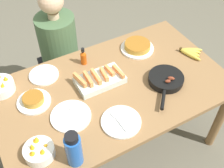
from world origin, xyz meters
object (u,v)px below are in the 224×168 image
(fruit_bowl_mango, at_px, (39,151))
(person_figure, at_px, (61,58))
(water_bottle, at_px, (74,149))
(empty_plate_far_right, at_px, (121,122))
(fruit_bowl_citrus, at_px, (0,86))
(skillet, at_px, (166,80))
(empty_plate_far_left, at_px, (44,75))
(hot_sauce_bottle, at_px, (83,57))
(banana_bunch, at_px, (190,52))
(frittata_plate_side, at_px, (137,47))
(melon_tray, at_px, (100,79))
(empty_plate_near_front, at_px, (71,116))
(frittata_plate_center, at_px, (34,100))

(fruit_bowl_mango, xyz_separation_m, person_figure, (0.49, 0.99, -0.29))
(water_bottle, bearing_deg, empty_plate_far_right, 15.73)
(fruit_bowl_mango, distance_m, fruit_bowl_citrus, 0.61)
(fruit_bowl_citrus, relative_size, water_bottle, 0.78)
(skillet, xyz_separation_m, fruit_bowl_mango, (-0.96, -0.12, 0.01))
(empty_plate_far_left, bearing_deg, hot_sauce_bottle, -3.31)
(banana_bunch, xyz_separation_m, fruit_bowl_mango, (-1.31, -0.27, 0.02))
(skillet, xyz_separation_m, hot_sauce_bottle, (-0.42, 0.46, 0.04))
(frittata_plate_side, xyz_separation_m, water_bottle, (-0.82, -0.65, 0.09))
(skillet, height_order, empty_plate_far_left, skillet)
(empty_plate_far_left, relative_size, fruit_bowl_citrus, 1.10)
(skillet, bearing_deg, person_figure, -109.72)
(person_figure, bearing_deg, hot_sauce_bottle, -82.53)
(melon_tray, xyz_separation_m, empty_plate_far_left, (-0.32, 0.26, -0.02))
(empty_plate_near_front, height_order, empty_plate_far_left, same)
(banana_bunch, bearing_deg, hot_sauce_bottle, 158.64)
(empty_plate_far_right, distance_m, person_figure, 1.06)
(empty_plate_near_front, bearing_deg, melon_tray, 31.08)
(banana_bunch, bearing_deg, empty_plate_far_left, 163.54)
(frittata_plate_center, relative_size, fruit_bowl_mango, 1.28)
(skillet, xyz_separation_m, empty_plate_far_left, (-0.73, 0.48, -0.02))
(frittata_plate_center, xyz_separation_m, fruit_bowl_mango, (-0.09, -0.39, 0.01))
(empty_plate_near_front, xyz_separation_m, empty_plate_far_left, (-0.02, 0.43, 0.00))
(empty_plate_near_front, relative_size, person_figure, 0.22)
(fruit_bowl_citrus, xyz_separation_m, person_figure, (0.56, 0.39, -0.29))
(skillet, height_order, fruit_bowl_mango, fruit_bowl_mango)
(frittata_plate_center, distance_m, fruit_bowl_citrus, 0.27)
(banana_bunch, relative_size, melon_tray, 0.59)
(frittata_plate_center, height_order, frittata_plate_side, same)
(frittata_plate_side, bearing_deg, empty_plate_near_front, -153.55)
(frittata_plate_center, bearing_deg, empty_plate_far_right, -44.78)
(melon_tray, relative_size, empty_plate_far_left, 1.57)
(frittata_plate_center, distance_m, empty_plate_far_left, 0.25)
(skillet, distance_m, empty_plate_far_left, 0.87)
(skillet, relative_size, hot_sauce_bottle, 2.40)
(empty_plate_far_right, height_order, person_figure, person_figure)
(banana_bunch, distance_m, person_figure, 1.12)
(frittata_plate_center, xyz_separation_m, frittata_plate_side, (0.89, 0.13, 0.00))
(fruit_bowl_mango, height_order, fruit_bowl_citrus, fruit_bowl_citrus)
(skillet, distance_m, frittata_plate_center, 0.91)
(skillet, relative_size, frittata_plate_side, 1.31)
(empty_plate_far_left, bearing_deg, fruit_bowl_mango, -111.52)
(skillet, height_order, frittata_plate_side, skillet)
(skillet, bearing_deg, fruit_bowl_citrus, -73.38)
(banana_bunch, xyz_separation_m, empty_plate_near_front, (-1.05, -0.12, -0.01))
(banana_bunch, distance_m, empty_plate_far_right, 0.86)
(melon_tray, height_order, empty_plate_far_left, melon_tray)
(melon_tray, bearing_deg, empty_plate_far_left, 141.44)
(fruit_bowl_citrus, bearing_deg, water_bottle, -72.51)
(empty_plate_near_front, height_order, person_figure, person_figure)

